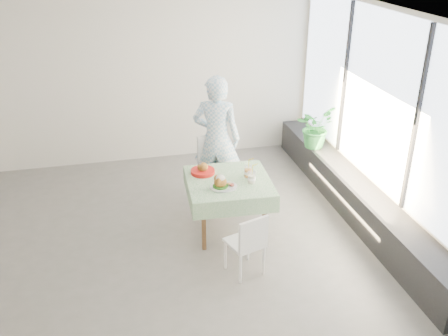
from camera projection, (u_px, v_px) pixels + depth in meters
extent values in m
plane|color=#605E5B|center=(153.00, 237.00, 6.47)|extent=(6.00, 6.00, 0.00)
plane|color=white|center=(136.00, 14.00, 5.25)|extent=(6.00, 6.00, 0.00)
cube|color=silver|center=(131.00, 80.00, 8.05)|extent=(6.00, 0.02, 2.80)
cube|color=silver|center=(177.00, 261.00, 3.67)|extent=(6.00, 0.02, 2.80)
cube|color=silver|center=(377.00, 117.00, 6.48)|extent=(0.02, 5.00, 2.80)
cube|color=#D1E0F9|center=(377.00, 98.00, 6.37)|extent=(0.01, 4.80, 2.18)
cube|color=black|center=(353.00, 196.00, 6.94)|extent=(0.40, 4.80, 0.50)
cube|color=brown|center=(229.00, 182.00, 6.31)|extent=(0.95, 0.95, 0.04)
cube|color=white|center=(229.00, 180.00, 6.30)|extent=(1.10, 1.10, 0.01)
cube|color=white|center=(219.00, 169.00, 7.16)|extent=(0.58, 0.58, 0.04)
cube|color=white|center=(211.00, 149.00, 7.21)|extent=(0.44, 0.19, 0.45)
cube|color=white|center=(245.00, 242.00, 5.65)|extent=(0.47, 0.47, 0.04)
cube|color=white|center=(254.00, 234.00, 5.43)|extent=(0.36, 0.15, 0.37)
imported|color=#87B8D8|center=(217.00, 139.00, 7.06)|extent=(0.79, 0.66, 1.84)
cylinder|color=white|center=(223.00, 187.00, 6.11)|extent=(0.34, 0.34, 0.02)
cylinder|color=#1B4E13|center=(220.00, 186.00, 6.09)|extent=(0.19, 0.19, 0.02)
ellipsoid|color=#986324|center=(220.00, 182.00, 6.07)|extent=(0.16, 0.15, 0.12)
ellipsoid|color=white|center=(220.00, 178.00, 6.04)|extent=(0.11, 0.11, 0.08)
cylinder|color=#AC2510|center=(232.00, 185.00, 6.10)|extent=(0.06, 0.06, 0.03)
cylinder|color=white|center=(248.00, 172.00, 6.35)|extent=(0.10, 0.10, 0.14)
cylinder|color=orange|center=(248.00, 173.00, 6.35)|extent=(0.09, 0.09, 0.10)
cylinder|color=white|center=(248.00, 167.00, 6.31)|extent=(0.11, 0.11, 0.01)
cylinder|color=yellow|center=(249.00, 163.00, 6.29)|extent=(0.01, 0.04, 0.20)
cylinder|color=white|center=(252.00, 178.00, 6.20)|extent=(0.10, 0.10, 0.14)
cylinder|color=white|center=(252.00, 179.00, 6.21)|extent=(0.09, 0.09, 0.10)
cylinder|color=white|center=(252.00, 172.00, 6.17)|extent=(0.11, 0.11, 0.01)
cylinder|color=yellow|center=(253.00, 168.00, 6.15)|extent=(0.01, 0.04, 0.20)
cylinder|color=red|center=(203.00, 171.00, 6.46)|extent=(0.31, 0.31, 0.05)
cylinder|color=white|center=(203.00, 171.00, 6.46)|extent=(0.26, 0.26, 0.02)
ellipsoid|color=#986324|center=(203.00, 167.00, 6.43)|extent=(0.14, 0.13, 0.12)
imported|color=#2B813C|center=(315.00, 127.00, 7.74)|extent=(0.78, 0.77, 0.66)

